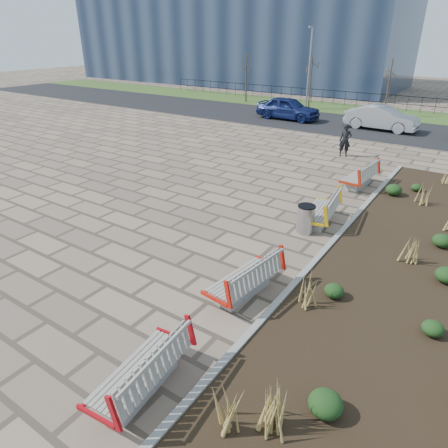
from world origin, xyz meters
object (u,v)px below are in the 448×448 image
Objects in this scene: car_blue at (288,108)px; car_silver at (382,118)px; litter_bin at (306,219)px; lamp_west at (309,70)px; bench_c at (320,209)px; pedestrian at (345,141)px; bench_a at (139,368)px; bench_b at (243,276)px; bench_d at (359,175)px.

car_silver is at bearing -86.69° from car_blue.
litter_bin is 0.20× the size of car_silver.
lamp_west is (-0.54, 4.46, 2.25)m from car_blue.
car_blue is at bearing 111.51° from bench_c.
pedestrian is at bearing -177.49° from car_silver.
bench_a and bench_c have the same top height.
car_silver reaches higher than bench_b.
pedestrian is 0.27× the size of lamp_west.
bench_a is at bearing -102.31° from pedestrian.
lamp_west reaches higher than pedestrian.
car_silver is at bearing -31.18° from lamp_west.
pedestrian reaches higher than bench_d.
litter_bin is 0.20× the size of car_blue.
car_blue is at bearing 104.45° from bench_a.
bench_d reaches higher than litter_bin.
bench_b is at bearing -172.30° from car_silver.
litter_bin is 16.43m from car_silver.
bench_c is 4.13m from bench_d.
lamp_west is (-8.90, 20.54, 2.59)m from litter_bin.
bench_c is 17.36m from car_blue.
bench_b and bench_d have the same top height.
bench_d is at bearing -141.31° from car_blue.
bench_b is 0.47× the size of car_silver.
car_blue is (-8.46, 15.16, 0.29)m from bench_c.
litter_bin is at bearing -151.33° from car_blue.
lamp_west is (-9.00, 19.62, 2.54)m from bench_c.
litter_bin is (-0.10, -0.92, -0.05)m from bench_c.
bench_c is at bearing 84.56° from bench_a.
bench_a is 8.24m from bench_c.
bench_b is 2.34× the size of litter_bin.
bench_b is 1.31× the size of pedestrian.
litter_bin is (-0.10, 7.32, -0.05)m from bench_a.
car_blue reaches higher than bench_c.
bench_c is at bearing 83.81° from litter_bin.
lamp_west reaches higher than bench_b.
litter_bin is at bearing -85.98° from bench_d.
car_blue is at bearing 113.81° from pedestrian.
lamp_west is at bearing 125.31° from bench_d.
bench_d is at bearing -83.22° from pedestrian.
lamp_west is at bearing 102.46° from pedestrian.
car_blue is at bearing 120.06° from bench_b.
car_blue reaches higher than bench_b.
lamp_west reaches higher than car_blue.
litter_bin is at bearing 85.34° from bench_a.
car_blue reaches higher than car_silver.
litter_bin is 0.56× the size of pedestrian.
car_blue is 5.02m from lamp_west.
bench_a is 0.47× the size of car_silver.
bench_c is 21.73m from lamp_west.
car_blue is (-8.46, 19.96, 0.29)m from bench_b.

